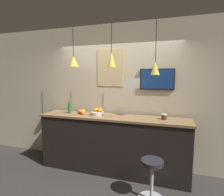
% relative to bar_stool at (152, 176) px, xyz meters
% --- Properties ---
extents(ground_plane, '(14.00, 14.00, 0.00)m').
position_rel_bar_stool_xyz_m(ground_plane, '(-0.81, 0.10, -0.40)').
color(ground_plane, '#33302D').
extents(back_wall, '(8.00, 0.06, 2.90)m').
position_rel_bar_stool_xyz_m(back_wall, '(-0.81, 1.01, 1.05)').
color(back_wall, beige).
rests_on(back_wall, ground_plane).
extents(service_counter, '(2.86, 0.56, 1.10)m').
position_rel_bar_stool_xyz_m(service_counter, '(-0.81, 0.63, 0.15)').
color(service_counter, black).
rests_on(service_counter, ground_plane).
extents(bar_stool, '(0.41, 0.41, 0.64)m').
position_rel_bar_stool_xyz_m(bar_stool, '(0.00, 0.00, 0.00)').
color(bar_stool, '#B7B7BC').
rests_on(bar_stool, ground_plane).
extents(fruit_bowl, '(0.25, 0.25, 0.14)m').
position_rel_bar_stool_xyz_m(fruit_bowl, '(-1.12, 0.66, 0.75)').
color(fruit_bowl, beige).
rests_on(fruit_bowl, service_counter).
extents(orange_pile, '(0.19, 0.19, 0.09)m').
position_rel_bar_stool_xyz_m(orange_pile, '(-1.47, 0.67, 0.74)').
color(orange_pile, orange).
rests_on(orange_pile, service_counter).
extents(juice_bottle, '(0.07, 0.07, 0.25)m').
position_rel_bar_stool_xyz_m(juice_bottle, '(-1.74, 0.66, 0.80)').
color(juice_bottle, '#286B33').
rests_on(juice_bottle, service_counter).
extents(spread_jar, '(0.09, 0.09, 0.09)m').
position_rel_bar_stool_xyz_m(spread_jar, '(0.14, 0.66, 0.75)').
color(spread_jar, '#562D19').
rests_on(spread_jar, service_counter).
extents(pendant_lamp_left, '(0.20, 0.20, 0.77)m').
position_rel_bar_stool_xyz_m(pendant_lamp_left, '(-1.59, 0.60, 1.74)').
color(pendant_lamp_left, black).
extents(pendant_lamp_middle, '(0.15, 0.15, 0.79)m').
position_rel_bar_stool_xyz_m(pendant_lamp_middle, '(-0.81, 0.60, 1.75)').
color(pendant_lamp_middle, black).
extents(pendant_lamp_right, '(0.15, 0.15, 0.93)m').
position_rel_bar_stool_xyz_m(pendant_lamp_right, '(-0.04, 0.60, 1.59)').
color(pendant_lamp_right, black).
extents(mounted_tv, '(0.64, 0.04, 0.39)m').
position_rel_bar_stool_xyz_m(mounted_tv, '(-0.02, 0.96, 1.40)').
color(mounted_tv, black).
extents(hanging_menu_board, '(0.24, 0.01, 0.17)m').
position_rel_bar_stool_xyz_m(hanging_menu_board, '(-0.39, 0.43, 1.34)').
color(hanging_menu_board, white).
extents(wall_poster, '(0.56, 0.01, 0.76)m').
position_rel_bar_stool_xyz_m(wall_poster, '(-0.96, 0.98, 1.63)').
color(wall_poster, '#DBBC84').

